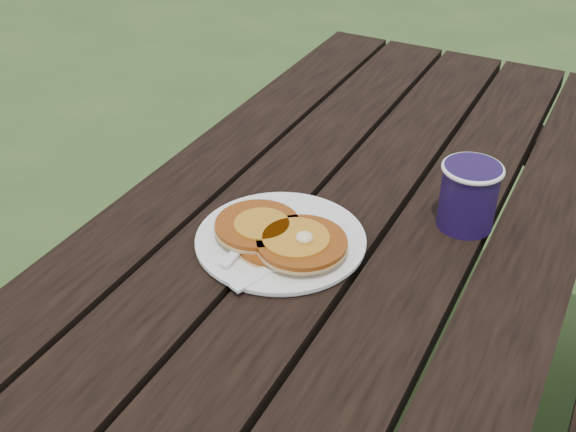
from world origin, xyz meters
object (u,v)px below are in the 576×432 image
at_px(plate, 281,241).
at_px(picnic_table, 317,407).
at_px(pancake_stack, 281,236).
at_px(coffee_cup, 469,193).

bearing_deg(plate, picnic_table, 25.64).
bearing_deg(picnic_table, pancake_stack, -140.89).
height_order(picnic_table, pancake_stack, pancake_stack).
height_order(plate, pancake_stack, pancake_stack).
distance_m(plate, pancake_stack, 0.03).
xyz_separation_m(picnic_table, coffee_cup, (0.19, 0.16, 0.45)).
distance_m(picnic_table, plate, 0.39).
relative_size(pancake_stack, coffee_cup, 1.98).
bearing_deg(coffee_cup, plate, -142.94).
xyz_separation_m(plate, pancake_stack, (0.01, -0.01, 0.02)).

